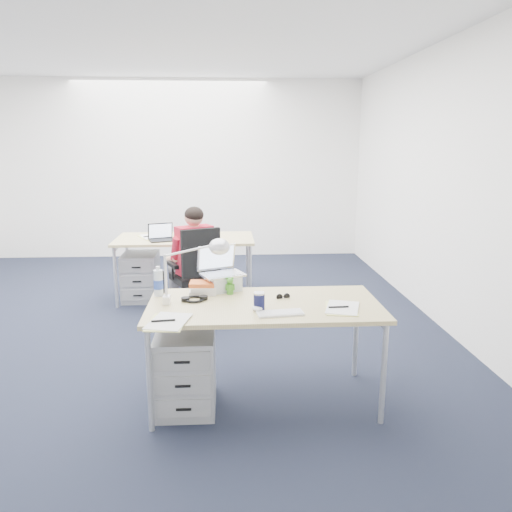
# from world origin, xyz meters

# --- Properties ---
(floor) EXTENTS (7.00, 7.00, 0.00)m
(floor) POSITION_xyz_m (0.00, 0.00, 0.00)
(floor) COLOR black
(floor) RESTS_ON ground
(room) EXTENTS (6.02, 7.02, 2.80)m
(room) POSITION_xyz_m (0.00, 0.00, 1.71)
(room) COLOR white
(room) RESTS_ON ground
(desk_near) EXTENTS (1.60, 0.80, 0.73)m
(desk_near) POSITION_xyz_m (1.10, -1.33, 0.68)
(desk_near) COLOR tan
(desk_near) RESTS_ON ground
(desk_far) EXTENTS (1.60, 0.80, 0.73)m
(desk_far) POSITION_xyz_m (0.36, 1.19, 0.68)
(desk_far) COLOR tan
(desk_far) RESTS_ON ground
(office_chair) EXTENTS (0.82, 0.82, 0.99)m
(office_chair) POSITION_xyz_m (0.52, 0.42, 0.28)
(office_chair) COLOR black
(office_chair) RESTS_ON ground
(seated_person) EXTENTS (0.58, 0.70, 1.17)m
(seated_person) POSITION_xyz_m (0.46, 0.57, 0.59)
(seated_person) COLOR red
(seated_person) RESTS_ON ground
(drawer_pedestal_near) EXTENTS (0.40, 0.50, 0.55)m
(drawer_pedestal_near) POSITION_xyz_m (0.56, -1.38, 0.28)
(drawer_pedestal_near) COLOR #A1A4A7
(drawer_pedestal_near) RESTS_ON ground
(drawer_pedestal_far) EXTENTS (0.40, 0.50, 0.55)m
(drawer_pedestal_far) POSITION_xyz_m (-0.17, 1.16, 0.28)
(drawer_pedestal_far) COLOR #A1A4A7
(drawer_pedestal_far) RESTS_ON ground
(silver_laptop) EXTENTS (0.37, 0.34, 0.32)m
(silver_laptop) POSITION_xyz_m (0.82, -0.98, 0.89)
(silver_laptop) COLOR silver
(silver_laptop) RESTS_ON desk_near
(wireless_keyboard) EXTENTS (0.31, 0.16, 0.01)m
(wireless_keyboard) POSITION_xyz_m (1.19, -1.55, 0.74)
(wireless_keyboard) COLOR white
(wireless_keyboard) RESTS_ON desk_near
(computer_mouse) EXTENTS (0.09, 0.11, 0.04)m
(computer_mouse) POSITION_xyz_m (1.05, -1.48, 0.75)
(computer_mouse) COLOR white
(computer_mouse) RESTS_ON desk_near
(headphones) EXTENTS (0.21, 0.18, 0.03)m
(headphones) POSITION_xyz_m (0.62, -1.23, 0.75)
(headphones) COLOR black
(headphones) RESTS_ON desk_near
(can_koozie) EXTENTS (0.08, 0.08, 0.12)m
(can_koozie) POSITION_xyz_m (1.06, -1.46, 0.79)
(can_koozie) COLOR #12153A
(can_koozie) RESTS_ON desk_near
(water_bottle) EXTENTS (0.08, 0.08, 0.22)m
(water_bottle) POSITION_xyz_m (0.35, -1.10, 0.84)
(water_bottle) COLOR silver
(water_bottle) RESTS_ON desk_near
(bear_figurine) EXTENTS (0.08, 0.07, 0.13)m
(bear_figurine) POSITION_xyz_m (0.87, -1.09, 0.80)
(bear_figurine) COLOR #27751F
(bear_figurine) RESTS_ON desk_near
(book_stack) EXTENTS (0.21, 0.17, 0.09)m
(book_stack) POSITION_xyz_m (0.67, -1.07, 0.77)
(book_stack) COLOR silver
(book_stack) RESTS_ON desk_near
(cordless_phone) EXTENTS (0.05, 0.03, 0.17)m
(cordless_phone) POSITION_xyz_m (0.37, -1.03, 0.81)
(cordless_phone) COLOR black
(cordless_phone) RESTS_ON desk_near
(papers_left) EXTENTS (0.27, 0.35, 0.01)m
(papers_left) POSITION_xyz_m (0.48, -1.68, 0.74)
(papers_left) COLOR #EBEB88
(papers_left) RESTS_ON desk_near
(papers_right) EXTENTS (0.27, 0.34, 0.01)m
(papers_right) POSITION_xyz_m (1.61, -1.48, 0.73)
(papers_right) COLOR #EBEB88
(papers_right) RESTS_ON desk_near
(sunglasses) EXTENTS (0.11, 0.07, 0.02)m
(sunglasses) POSITION_xyz_m (1.25, -1.22, 0.74)
(sunglasses) COLOR black
(sunglasses) RESTS_ON desk_near
(desk_lamp) EXTENTS (0.43, 0.18, 0.47)m
(desk_lamp) POSITION_xyz_m (0.58, -1.29, 0.97)
(desk_lamp) COLOR silver
(desk_lamp) RESTS_ON desk_near
(dark_laptop) EXTENTS (0.35, 0.35, 0.20)m
(dark_laptop) POSITION_xyz_m (0.12, 1.00, 0.83)
(dark_laptop) COLOR black
(dark_laptop) RESTS_ON desk_far
(far_cup) EXTENTS (0.08, 0.08, 0.10)m
(far_cup) POSITION_xyz_m (0.61, 1.42, 0.78)
(far_cup) COLOR white
(far_cup) RESTS_ON desk_far
(far_papers) EXTENTS (0.35, 0.40, 0.01)m
(far_papers) POSITION_xyz_m (-0.03, 1.23, 0.73)
(far_papers) COLOR white
(far_papers) RESTS_ON desk_far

